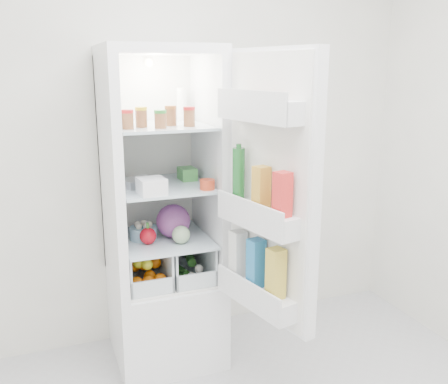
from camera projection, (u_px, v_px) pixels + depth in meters
name	position (u px, v px, depth m)	size (l,w,h in m)	color
room_walls	(307.00, 98.00, 1.62)	(3.02, 3.02, 2.61)	white
refrigerator	(162.00, 248.00, 2.90)	(0.60, 0.60, 1.80)	white
shelf_low	(164.00, 239.00, 2.83)	(0.49, 0.53, 0.01)	silver
shelf_mid	(162.00, 186.00, 2.75)	(0.49, 0.53, 0.01)	silver
shelf_top	(161.00, 126.00, 2.67)	(0.49, 0.53, 0.01)	silver
crisper_left	(144.00, 263.00, 2.82)	(0.23, 0.46, 0.22)	silver
crisper_right	(185.00, 257.00, 2.90)	(0.23, 0.46, 0.22)	silver
condiment_jars	(158.00, 119.00, 2.54)	(0.38, 0.16, 0.08)	#B21919
squeeze_bottle	(182.00, 104.00, 2.86)	(0.05, 0.05, 0.19)	white
tub_white	(152.00, 186.00, 2.53)	(0.13, 0.13, 0.08)	white
tin_red	(207.00, 184.00, 2.63)	(0.08, 0.08, 0.05)	#C0391C
foil_tray	(138.00, 182.00, 2.70)	(0.18, 0.14, 0.05)	silver
tub_green	(187.00, 174.00, 2.86)	(0.09, 0.12, 0.07)	#449544
red_cabbage	(173.00, 221.00, 2.81)	(0.19, 0.19, 0.19)	#5C1F54
bell_pepper	(148.00, 236.00, 2.71)	(0.09, 0.09, 0.09)	#B80B19
mushroom_bowl	(143.00, 233.00, 2.80)	(0.15, 0.15, 0.07)	#81A9C1
salad_bag	(181.00, 235.00, 2.72)	(0.10, 0.10, 0.10)	#9CBA8B
citrus_pile	(145.00, 269.00, 2.80)	(0.20, 0.31, 0.16)	orange
veg_pile	(186.00, 265.00, 2.91)	(0.16, 0.30, 0.10)	#1A4D19
fridge_door	(267.00, 197.00, 2.35)	(0.29, 0.60, 1.30)	white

